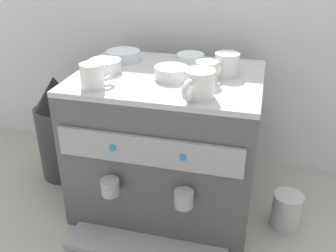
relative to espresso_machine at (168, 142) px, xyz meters
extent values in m
plane|color=#9E998E|center=(0.00, 0.00, -0.24)|extent=(4.00, 4.00, 0.00)
cube|color=silver|center=(0.00, 0.36, 0.22)|extent=(2.80, 0.03, 0.91)
cube|color=#4C4C51|center=(0.00, 0.00, -0.01)|extent=(0.59, 0.45, 0.47)
cube|color=#B7B7BC|center=(0.00, 0.00, 0.24)|extent=(0.59, 0.45, 0.02)
cube|color=#939399|center=(0.00, -0.23, 0.10)|extent=(0.54, 0.01, 0.09)
cylinder|color=#1E7AB7|center=(-0.10, -0.23, 0.10)|extent=(0.02, 0.01, 0.02)
cylinder|color=#1E7AB7|center=(0.10, -0.23, 0.10)|extent=(0.02, 0.01, 0.02)
cube|color=#939399|center=(0.00, -0.27, -0.23)|extent=(0.50, 0.12, 0.02)
cylinder|color=#939399|center=(-0.11, -0.25, -0.03)|extent=(0.06, 0.06, 0.05)
cylinder|color=#939399|center=(0.11, -0.25, -0.03)|extent=(0.06, 0.06, 0.05)
cylinder|color=white|center=(0.13, -0.04, 0.28)|extent=(0.07, 0.07, 0.07)
torus|color=white|center=(0.15, 0.00, 0.28)|extent=(0.04, 0.05, 0.05)
cylinder|color=white|center=(-0.18, -0.16, 0.28)|extent=(0.07, 0.07, 0.07)
torus|color=white|center=(-0.16, -0.12, 0.28)|extent=(0.04, 0.05, 0.05)
cylinder|color=white|center=(0.13, -0.15, 0.28)|extent=(0.08, 0.08, 0.08)
torus|color=white|center=(0.11, -0.20, 0.28)|extent=(0.03, 0.06, 0.06)
cylinder|color=white|center=(0.18, 0.05, 0.28)|extent=(0.08, 0.08, 0.07)
torus|color=white|center=(0.18, 0.10, 0.28)|extent=(0.02, 0.05, 0.05)
cylinder|color=silver|center=(-0.20, -0.02, 0.26)|extent=(0.10, 0.10, 0.04)
cylinder|color=silver|center=(-0.20, -0.02, 0.25)|extent=(0.06, 0.06, 0.01)
cylinder|color=silver|center=(0.02, -0.03, 0.26)|extent=(0.10, 0.10, 0.04)
cylinder|color=silver|center=(0.02, -0.03, 0.25)|extent=(0.06, 0.06, 0.01)
cylinder|color=silver|center=(-0.19, 0.11, 0.26)|extent=(0.12, 0.12, 0.03)
cylinder|color=silver|center=(-0.19, 0.11, 0.25)|extent=(0.06, 0.06, 0.01)
cylinder|color=silver|center=(0.05, 0.12, 0.26)|extent=(0.09, 0.09, 0.04)
cylinder|color=silver|center=(0.05, 0.12, 0.25)|extent=(0.05, 0.05, 0.01)
cylinder|color=#333338|center=(-0.45, 0.06, -0.09)|extent=(0.18, 0.18, 0.29)
cone|color=black|center=(-0.45, 0.06, 0.12)|extent=(0.16, 0.16, 0.12)
cylinder|color=#B7B7BC|center=(0.42, -0.04, -0.18)|extent=(0.10, 0.10, 0.12)
camera|label=1|loc=(0.28, -1.10, 0.65)|focal=40.66mm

